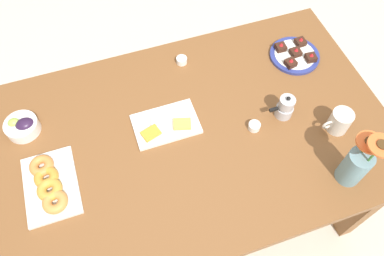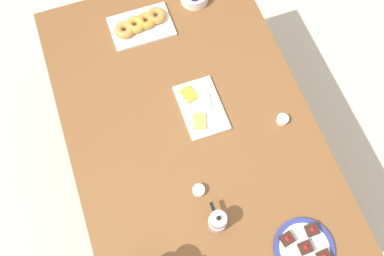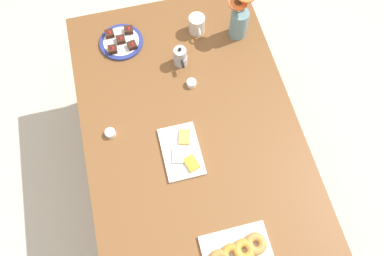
{
  "view_description": "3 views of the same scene",
  "coord_description": "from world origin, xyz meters",
  "px_view_note": "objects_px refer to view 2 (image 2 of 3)",
  "views": [
    {
      "loc": [
        0.25,
        0.72,
        2.03
      ],
      "look_at": [
        0.0,
        0.0,
        0.78
      ],
      "focal_mm": 35.0,
      "sensor_mm": 36.0,
      "label": 1
    },
    {
      "loc": [
        -0.63,
        0.22,
        2.36
      ],
      "look_at": [
        0.0,
        0.0,
        0.78
      ],
      "focal_mm": 40.0,
      "sensor_mm": 36.0,
      "label": 2
    },
    {
      "loc": [
        0.67,
        -0.16,
        2.33
      ],
      "look_at": [
        0.0,
        0.0,
        0.78
      ],
      "focal_mm": 35.0,
      "sensor_mm": 36.0,
      "label": 3
    }
  ],
  "objects_px": {
    "dining_table": "(192,139)",
    "jam_cup_honey": "(199,190)",
    "croissant_platter": "(141,24)",
    "jam_cup_berry": "(283,119)",
    "cheese_platter": "(200,107)",
    "dessert_plate": "(304,248)",
    "moka_pot": "(218,221)"
  },
  "relations": [
    {
      "from": "dining_table",
      "to": "cheese_platter",
      "type": "height_order",
      "value": "cheese_platter"
    },
    {
      "from": "moka_pot",
      "to": "dining_table",
      "type": "bearing_deg",
      "value": -5.22
    },
    {
      "from": "croissant_platter",
      "to": "dessert_plate",
      "type": "xyz_separation_m",
      "value": [
        -1.14,
        -0.28,
        -0.01
      ]
    },
    {
      "from": "dining_table",
      "to": "jam_cup_berry",
      "type": "distance_m",
      "value": 0.39
    },
    {
      "from": "dessert_plate",
      "to": "moka_pot",
      "type": "relative_size",
      "value": 1.88
    },
    {
      "from": "dining_table",
      "to": "jam_cup_honey",
      "type": "relative_size",
      "value": 33.33
    },
    {
      "from": "dining_table",
      "to": "croissant_platter",
      "type": "height_order",
      "value": "croissant_platter"
    },
    {
      "from": "moka_pot",
      "to": "dessert_plate",
      "type": "bearing_deg",
      "value": -125.3
    },
    {
      "from": "dessert_plate",
      "to": "dining_table",
      "type": "bearing_deg",
      "value": 22.21
    },
    {
      "from": "jam_cup_berry",
      "to": "dessert_plate",
      "type": "relative_size",
      "value": 0.21
    },
    {
      "from": "jam_cup_berry",
      "to": "dessert_plate",
      "type": "height_order",
      "value": "dessert_plate"
    },
    {
      "from": "dining_table",
      "to": "dessert_plate",
      "type": "distance_m",
      "value": 0.63
    },
    {
      "from": "croissant_platter",
      "to": "jam_cup_berry",
      "type": "relative_size",
      "value": 5.83
    },
    {
      "from": "dessert_plate",
      "to": "cheese_platter",
      "type": "bearing_deg",
      "value": 14.05
    },
    {
      "from": "jam_cup_berry",
      "to": "moka_pot",
      "type": "relative_size",
      "value": 0.4
    },
    {
      "from": "dining_table",
      "to": "jam_cup_berry",
      "type": "relative_size",
      "value": 33.33
    },
    {
      "from": "jam_cup_honey",
      "to": "dessert_plate",
      "type": "bearing_deg",
      "value": -138.49
    },
    {
      "from": "jam_cup_berry",
      "to": "dessert_plate",
      "type": "bearing_deg",
      "value": 164.99
    },
    {
      "from": "dining_table",
      "to": "dessert_plate",
      "type": "xyz_separation_m",
      "value": [
        -0.57,
        -0.23,
        0.1
      ]
    },
    {
      "from": "cheese_platter",
      "to": "dessert_plate",
      "type": "height_order",
      "value": "dessert_plate"
    },
    {
      "from": "croissant_platter",
      "to": "jam_cup_berry",
      "type": "distance_m",
      "value": 0.76
    },
    {
      "from": "dessert_plate",
      "to": "jam_cup_honey",
      "type": "bearing_deg",
      "value": 41.51
    },
    {
      "from": "dining_table",
      "to": "croissant_platter",
      "type": "xyz_separation_m",
      "value": [
        0.56,
        0.05,
        0.11
      ]
    },
    {
      "from": "jam_cup_honey",
      "to": "jam_cup_berry",
      "type": "relative_size",
      "value": 1.0
    },
    {
      "from": "cheese_platter",
      "to": "jam_cup_berry",
      "type": "relative_size",
      "value": 5.42
    },
    {
      "from": "cheese_platter",
      "to": "moka_pot",
      "type": "height_order",
      "value": "moka_pot"
    },
    {
      "from": "croissant_platter",
      "to": "jam_cup_honey",
      "type": "distance_m",
      "value": 0.81
    },
    {
      "from": "jam_cup_berry",
      "to": "dessert_plate",
      "type": "xyz_separation_m",
      "value": [
        -0.5,
        0.13,
        -0.0
      ]
    },
    {
      "from": "cheese_platter",
      "to": "jam_cup_honey",
      "type": "distance_m",
      "value": 0.36
    },
    {
      "from": "jam_cup_berry",
      "to": "croissant_platter",
      "type": "bearing_deg",
      "value": 33.0
    },
    {
      "from": "jam_cup_honey",
      "to": "moka_pot",
      "type": "xyz_separation_m",
      "value": [
        -0.14,
        -0.02,
        0.03
      ]
    },
    {
      "from": "cheese_platter",
      "to": "dining_table",
      "type": "bearing_deg",
      "value": 142.3
    }
  ]
}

